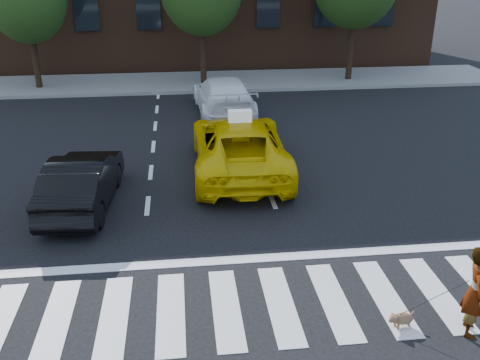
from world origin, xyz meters
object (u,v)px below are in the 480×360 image
object	(u,v)px
white_suv	(224,96)
dog	(401,319)
woman	(476,291)
taxi	(239,145)
black_sedan	(82,181)

from	to	relation	value
white_suv	dog	bearing A→B (deg)	95.05
white_suv	woman	world-z (taller)	woman
taxi	dog	world-z (taller)	taxi
dog	woman	bearing A→B (deg)	-26.49
black_sedan	woman	bearing A→B (deg)	145.67
black_sedan	woman	world-z (taller)	woman
taxi	black_sedan	distance (m)	4.54
taxi	woman	world-z (taller)	woman
dog	black_sedan	bearing A→B (deg)	123.75
taxi	white_suv	bearing A→B (deg)	-88.90
white_suv	dog	size ratio (longest dim) A/B	9.64
taxi	dog	bearing A→B (deg)	106.59
black_sedan	dog	bearing A→B (deg)	142.15
black_sedan	taxi	bearing A→B (deg)	-152.12
taxi	woman	size ratio (longest dim) A/B	3.41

